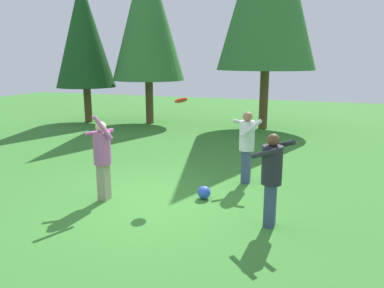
% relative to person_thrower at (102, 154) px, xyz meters
% --- Properties ---
extents(ground_plane, '(40.00, 40.00, 0.00)m').
position_rel_person_thrower_xyz_m(ground_plane, '(0.91, 0.31, -0.95)').
color(ground_plane, '#387A2D').
extents(person_thrower, '(0.67, 0.67, 1.76)m').
position_rel_person_thrower_xyz_m(person_thrower, '(0.00, 0.00, 0.00)').
color(person_thrower, gray).
rests_on(person_thrower, ground_plane).
extents(person_catcher, '(0.72, 0.70, 1.64)m').
position_rel_person_thrower_xyz_m(person_catcher, '(2.48, 1.97, 0.02)').
color(person_catcher, '#38476B').
rests_on(person_catcher, ground_plane).
extents(person_bystander, '(0.72, 0.69, 1.59)m').
position_rel_person_thrower_xyz_m(person_bystander, '(3.30, -0.13, -0.00)').
color(person_bystander, '#38476B').
rests_on(person_bystander, ground_plane).
extents(frisbee, '(0.37, 0.37, 0.13)m').
position_rel_person_thrower_xyz_m(frisbee, '(1.23, 1.13, 0.98)').
color(frisbee, red).
extents(ball_blue, '(0.27, 0.27, 0.27)m').
position_rel_person_thrower_xyz_m(ball_blue, '(1.88, 0.70, -0.81)').
color(ball_blue, blue).
rests_on(ball_blue, ground_plane).
extents(tree_left, '(3.08, 3.08, 7.36)m').
position_rel_person_thrower_xyz_m(tree_left, '(-3.17, 8.73, 3.66)').
color(tree_left, brown).
rests_on(tree_left, ground_plane).
extents(tree_far_left, '(2.56, 2.56, 6.12)m').
position_rel_person_thrower_xyz_m(tree_far_left, '(-5.92, 8.10, 2.88)').
color(tree_far_left, brown).
rests_on(tree_far_left, ground_plane).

